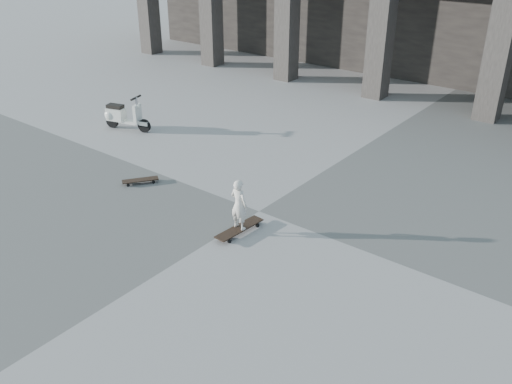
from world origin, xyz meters
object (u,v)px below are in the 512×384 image
Objects in this scene: longboard at (239,229)px; scooter at (120,115)px; skateboard_spare at (140,180)px; child at (239,204)px.

scooter is at bearing 73.61° from longboard.
skateboard_spare is at bearing 88.76° from longboard.
skateboard_spare is at bearing -3.61° from child.
scooter is (-3.10, 2.01, 0.31)m from skateboard_spare.
skateboard_spare is 0.78× the size of child.
scooter is at bearing 92.05° from skateboard_spare.
skateboard_spare is 3.71m from scooter.
child reaches higher than scooter.
child is at bearing -60.20° from skateboard_spare.
skateboard_spare is 3.12m from child.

